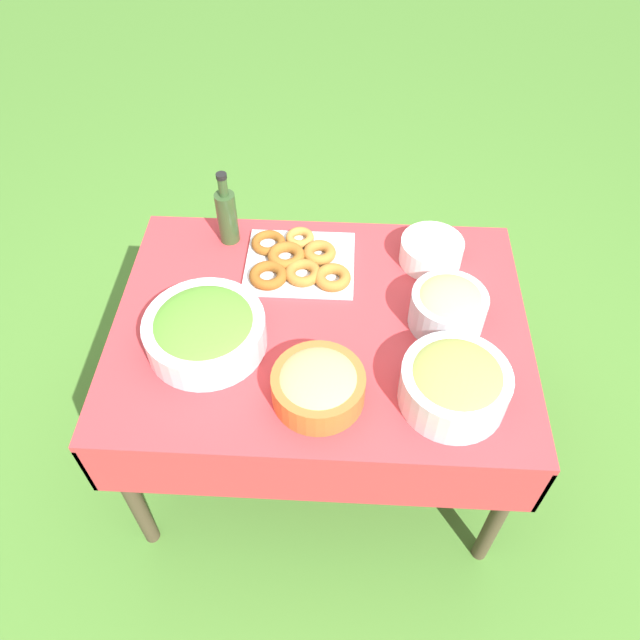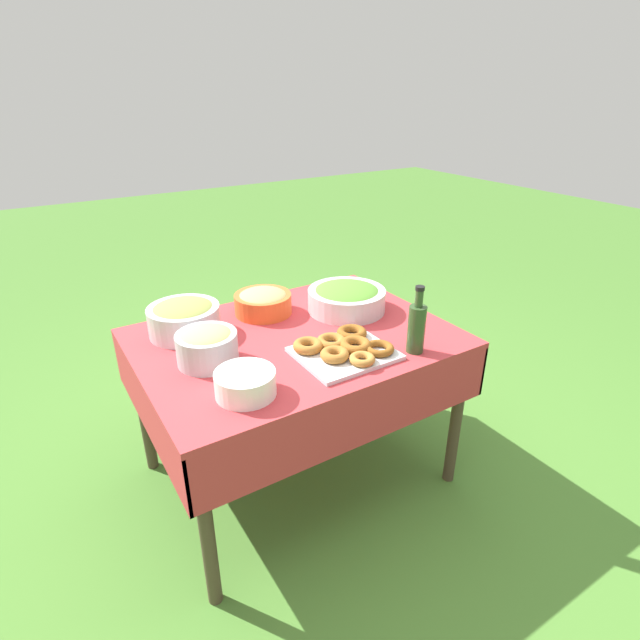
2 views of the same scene
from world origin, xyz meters
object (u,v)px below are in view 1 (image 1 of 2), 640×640
at_px(salad_bowl, 205,330).
at_px(pasta_bowl, 448,306).
at_px(bread_bowl, 318,385).
at_px(donut_platter, 298,262).
at_px(olive_bowl, 455,383).
at_px(olive_oil_bottle, 227,215).
at_px(plate_stack, 431,251).

distance_m(salad_bowl, pasta_bowl, 0.71).
xyz_separation_m(pasta_bowl, bread_bowl, (0.37, 0.29, -0.02)).
bearing_deg(pasta_bowl, donut_platter, -25.03).
bearing_deg(olive_bowl, olive_oil_bottle, -41.53).
bearing_deg(olive_oil_bottle, donut_platter, 152.54).
bearing_deg(olive_oil_bottle, pasta_bowl, 154.12).
relative_size(salad_bowl, donut_platter, 0.95).
relative_size(donut_platter, olive_bowl, 1.27).
xyz_separation_m(salad_bowl, pasta_bowl, (-0.70, -0.12, 0.01)).
bearing_deg(bread_bowl, plate_stack, -121.28).
xyz_separation_m(pasta_bowl, plate_stack, (0.03, -0.27, -0.03)).
xyz_separation_m(donut_platter, olive_bowl, (-0.45, 0.49, 0.05)).
bearing_deg(plate_stack, salad_bowl, 29.87).
distance_m(pasta_bowl, bread_bowl, 0.47).
relative_size(plate_stack, bread_bowl, 0.80).
xyz_separation_m(salad_bowl, plate_stack, (-0.67, -0.39, -0.02)).
xyz_separation_m(plate_stack, olive_bowl, (-0.02, 0.54, 0.03)).
height_order(plate_stack, olive_bowl, olive_bowl).
xyz_separation_m(pasta_bowl, olive_oil_bottle, (0.70, -0.34, 0.03)).
distance_m(donut_platter, bread_bowl, 0.51).
xyz_separation_m(pasta_bowl, olive_bowl, (0.01, 0.28, 0.00)).
xyz_separation_m(plate_stack, olive_oil_bottle, (0.67, -0.07, 0.06)).
relative_size(donut_platter, bread_bowl, 1.46).
height_order(olive_oil_bottle, bread_bowl, olive_oil_bottle).
relative_size(pasta_bowl, olive_oil_bottle, 0.84).
distance_m(donut_platter, plate_stack, 0.43).
relative_size(bread_bowl, olive_bowl, 0.87).
height_order(plate_stack, bread_bowl, bread_bowl).
distance_m(olive_oil_bottle, olive_bowl, 0.93).
height_order(pasta_bowl, donut_platter, pasta_bowl).
height_order(donut_platter, olive_bowl, olive_bowl).
distance_m(salad_bowl, bread_bowl, 0.37).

